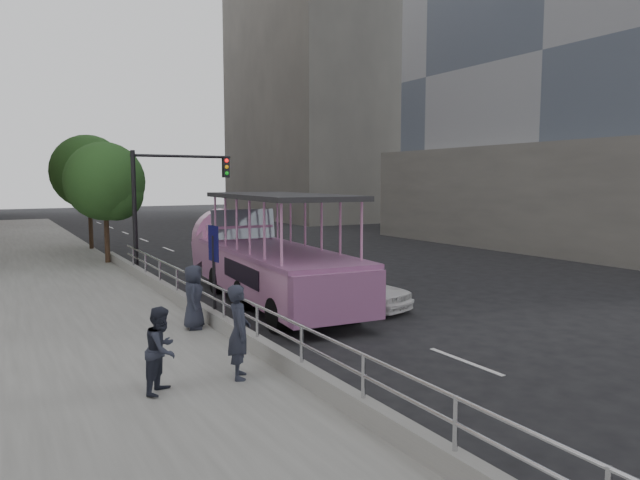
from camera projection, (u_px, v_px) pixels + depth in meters
ground at (375, 346)px, 13.86m from camera, size 160.00×160.00×0.00m
sidewalk at (68, 293)px, 19.56m from camera, size 5.50×80.00×0.30m
kerb_wall at (224, 325)px, 13.97m from camera, size 0.24×30.00×0.36m
guardrail at (224, 298)px, 13.90m from camera, size 0.07×22.00×0.71m
duck_boat at (264, 260)px, 19.14m from camera, size 3.44×10.96×3.58m
car at (354, 288)px, 17.86m from camera, size 2.68×4.10×1.30m
pedestrian_near at (239, 332)px, 10.64m from camera, size 0.63×0.76×1.78m
pedestrian_mid at (162, 349)px, 9.94m from camera, size 0.92×0.94×1.52m
pedestrian_far at (194, 297)px, 14.22m from camera, size 0.78×0.92×1.61m
parking_sign at (214, 267)px, 14.75m from camera, size 0.08×0.64×2.85m
traffic_signal at (164, 193)px, 23.38m from camera, size 4.20×0.32×5.20m
street_tree_near at (107, 185)px, 25.49m from camera, size 3.52×3.52×5.72m
street_tree_far at (91, 175)px, 30.70m from camera, size 3.97×3.97×6.45m
midrise_stone_a at (345, 68)px, 61.30m from camera, size 20.00×20.00×32.00m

